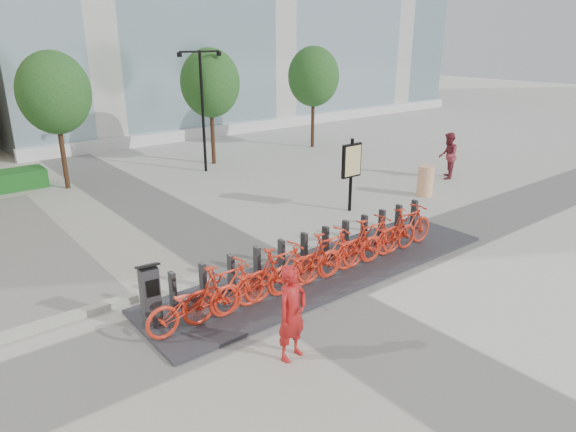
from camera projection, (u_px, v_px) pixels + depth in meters
ground at (295, 291)px, 11.81m from camera, size 120.00×120.00×0.00m
tree_1 at (54, 93)px, 18.59m from camera, size 2.60×2.60×5.10m
tree_2 at (210, 83)px, 22.41m from camera, size 2.60×2.60×5.10m
tree_3 at (313, 77)px, 25.93m from camera, size 2.60×2.60×5.10m
streetlamp at (202, 97)px, 21.23m from camera, size 2.00×0.20×5.00m
dock_pad at (327, 270)px, 12.78m from camera, size 9.60×2.40×0.08m
dock_rail_posts at (317, 246)px, 13.01m from camera, size 8.02×0.50×0.85m
bike_0 at (194, 303)px, 10.04m from camera, size 2.04×0.71×1.07m
bike_1 at (225, 289)px, 10.44m from camera, size 1.98×0.56×1.19m
bike_2 at (254, 282)px, 10.89m from camera, size 2.04×0.71×1.07m
bike_3 at (281, 270)px, 11.29m from camera, size 1.98×0.56×1.19m
bike_4 at (306, 264)px, 11.73m from camera, size 2.04×0.71×1.07m
bike_5 at (329, 254)px, 12.13m from camera, size 1.98×0.56×1.19m
bike_6 at (350, 249)px, 12.58m from camera, size 2.04×0.71×1.07m
bike_7 at (371, 240)px, 12.98m from camera, size 1.98×0.56×1.19m
bike_8 at (389, 235)px, 13.42m from camera, size 2.04×0.71×1.07m
bike_9 at (407, 227)px, 13.83m from camera, size 1.98×0.56×1.19m
kiosk at (150, 295)px, 10.09m from camera, size 0.46×0.40×1.37m
worker_red at (292, 313)px, 9.10m from camera, size 0.73×0.54×1.82m
pedestrian at (448, 156)px, 20.84m from camera, size 1.16×1.10×1.88m
construction_barrel at (425, 181)px, 18.65m from camera, size 0.74×0.74×1.11m
map_sign at (352, 164)px, 16.71m from camera, size 0.80×0.14×2.44m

